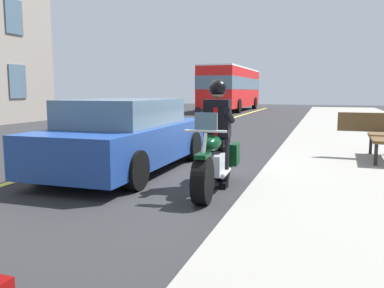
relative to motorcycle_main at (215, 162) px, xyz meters
name	(u,v)px	position (x,y,z in m)	size (l,w,h in m)	color
ground_plane	(153,174)	(-0.82, -1.42, -0.45)	(80.00, 80.00, 0.00)	#28282B
lane_center_stripe	(64,167)	(-0.82, -3.42, -0.45)	(60.00, 0.16, 0.01)	#E5DB4C
motorcycle_main	(215,162)	(0.00, 0.00, 0.00)	(2.22, 0.68, 1.26)	black
rider_main	(217,124)	(-0.19, -0.01, 0.58)	(0.64, 0.57, 1.74)	black
bus_near	(232,87)	(-25.02, -5.36, 1.42)	(11.05, 2.70, 3.30)	red
car_silver	(127,136)	(-0.96, -2.03, 0.24)	(4.60, 1.92, 1.40)	navy
bench_sidewalk	(383,132)	(-3.05, 2.78, 0.26)	(1.82, 1.80, 0.95)	brown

